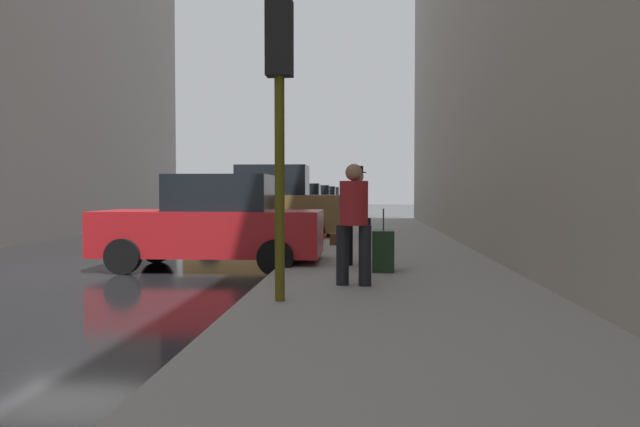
# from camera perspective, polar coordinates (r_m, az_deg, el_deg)

# --- Properties ---
(ground_plane) EXTENTS (120.00, 120.00, 0.00)m
(ground_plane) POSITION_cam_1_polar(r_m,az_deg,el_deg) (12.45, -22.37, -4.92)
(ground_plane) COLOR black
(sidewalk) EXTENTS (4.00, 40.00, 0.15)m
(sidewalk) POSITION_cam_1_polar(r_m,az_deg,el_deg) (11.17, 6.52, -5.18)
(sidewalk) COLOR gray
(sidewalk) RESTS_ON ground_plane
(parked_red_hatchback) EXTENTS (4.21, 2.08, 1.79)m
(parked_red_hatchback) POSITION_cam_1_polar(r_m,az_deg,el_deg) (12.05, -9.74, -0.97)
(parked_red_hatchback) COLOR #B2191E
(parked_red_hatchback) RESTS_ON ground_plane
(parked_bronze_suv) EXTENTS (4.61, 2.08, 2.25)m
(parked_bronze_suv) POSITION_cam_1_polar(r_m,az_deg,el_deg) (18.73, -4.79, 0.67)
(parked_bronze_suv) COLOR brown
(parked_bronze_suv) RESTS_ON ground_plane
(parked_dark_green_sedan) EXTENTS (4.23, 2.12, 1.79)m
(parked_dark_green_sedan) POSITION_cam_1_polar(r_m,az_deg,el_deg) (25.21, -2.51, 0.61)
(parked_dark_green_sedan) COLOR #193828
(parked_dark_green_sedan) RESTS_ON ground_plane
(parked_silver_sedan) EXTENTS (4.27, 2.19, 1.79)m
(parked_silver_sedan) POSITION_cam_1_polar(r_m,az_deg,el_deg) (31.95, -1.13, 0.91)
(parked_silver_sedan) COLOR #B7BABF
(parked_silver_sedan) RESTS_ON ground_plane
(parked_gray_coupe) EXTENTS (4.21, 2.09, 1.79)m
(parked_gray_coupe) POSITION_cam_1_polar(r_m,az_deg,el_deg) (38.79, -0.22, 1.10)
(parked_gray_coupe) COLOR slate
(parked_gray_coupe) RESTS_ON ground_plane
(parked_blue_sedan) EXTENTS (4.22, 2.10, 1.79)m
(parked_blue_sedan) POSITION_cam_1_polar(r_m,az_deg,el_deg) (44.72, 0.34, 1.23)
(parked_blue_sedan) COLOR navy
(parked_blue_sedan) RESTS_ON ground_plane
(fire_hydrant) EXTENTS (0.42, 0.22, 0.70)m
(fire_hydrant) POSITION_cam_1_polar(r_m,az_deg,el_deg) (14.33, -0.24, -1.88)
(fire_hydrant) COLOR red
(fire_hydrant) RESTS_ON sidewalk
(traffic_light) EXTENTS (0.32, 0.32, 3.60)m
(traffic_light) POSITION_cam_1_polar(r_m,az_deg,el_deg) (7.63, -3.72, 11.72)
(traffic_light) COLOR #514C0F
(traffic_light) RESTS_ON sidewalk
(pedestrian_with_fedora) EXTENTS (0.51, 0.41, 1.78)m
(pedestrian_with_fedora) POSITION_cam_1_polar(r_m,az_deg,el_deg) (11.15, 3.39, 0.29)
(pedestrian_with_fedora) COLOR black
(pedestrian_with_fedora) RESTS_ON sidewalk
(pedestrian_in_red_jacket) EXTENTS (0.52, 0.46, 1.71)m
(pedestrian_in_red_jacket) POSITION_cam_1_polar(r_m,az_deg,el_deg) (8.75, 3.11, -0.39)
(pedestrian_in_red_jacket) COLOR black
(pedestrian_in_red_jacket) RESTS_ON sidewalk
(rolling_suitcase) EXTENTS (0.38, 0.57, 1.04)m
(rolling_suitcase) POSITION_cam_1_polar(r_m,az_deg,el_deg) (10.43, 5.81, -3.39)
(rolling_suitcase) COLOR black
(rolling_suitcase) RESTS_ON sidewalk
(duffel_bag) EXTENTS (0.32, 0.44, 0.28)m
(duffel_bag) POSITION_cam_1_polar(r_m,az_deg,el_deg) (15.55, 1.53, -2.34)
(duffel_bag) COLOR #472D19
(duffel_bag) RESTS_ON sidewalk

